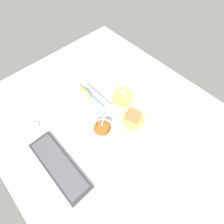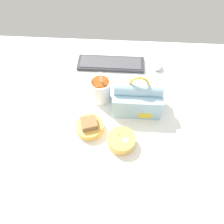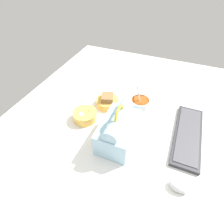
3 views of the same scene
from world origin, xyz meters
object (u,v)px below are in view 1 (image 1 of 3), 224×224
Objects in this scene: soup_cup at (103,133)px; lunch_bag at (88,105)px; bento_bowl_sandwich at (133,119)px; bento_bowl_snacks at (122,97)px; keyboard at (59,165)px; computer_mouse at (33,127)px.

lunch_bag is at bearing -14.51° from soup_cup.
bento_bowl_snacks is (13.94, -5.97, 0.08)cm from bento_bowl_sandwich.
lunch_bag is 24.67cm from bento_bowl_sandwich.
bento_bowl_snacks reaches higher than keyboard.
keyboard is 1.66× the size of lunch_bag.
keyboard is 48.32cm from bento_bowl_snacks.
lunch_bag is 20.93cm from bento_bowl_snacks.
computer_mouse is at bearing 66.81° from lunch_bag.
lunch_bag is (13.62, -28.27, 6.01)cm from keyboard.
computer_mouse is (28.50, 22.99, -4.30)cm from soup_cup.
bento_bowl_sandwich reaches higher than computer_mouse.
keyboard is 2.99× the size of bento_bowl_sandwich.
lunch_bag is 17.37cm from soup_cup.
keyboard is 4.99× the size of computer_mouse.
soup_cup is at bearing -97.54° from keyboard.
lunch_bag is 3.00× the size of computer_mouse.
bento_bowl_sandwich is (-3.33, -17.83, -3.66)cm from soup_cup.
soup_cup is 18.50cm from bento_bowl_sandwich.
lunch_bag is at bearing -113.19° from computer_mouse.
lunch_bag reaches higher than bento_bowl_sandwich.
soup_cup is 1.59× the size of bento_bowl_sandwich.
keyboard is at bearing 115.73° from lunch_bag.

